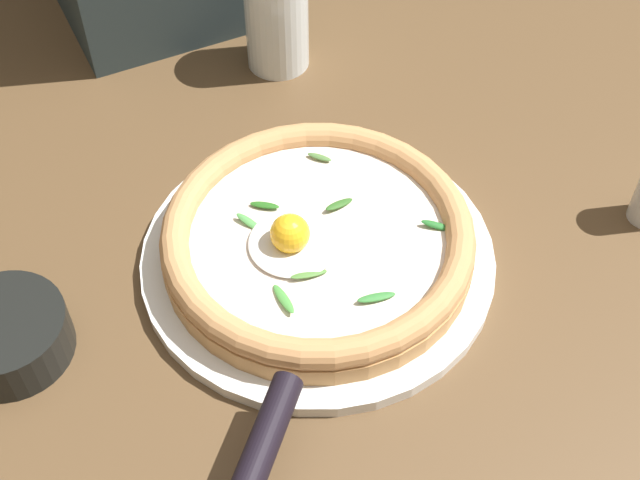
# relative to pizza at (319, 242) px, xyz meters

# --- Properties ---
(ground_plane) EXTENTS (2.40, 2.40, 0.03)m
(ground_plane) POSITION_rel_pizza_xyz_m (0.03, 0.00, -0.05)
(ground_plane) COLOR brown
(ground_plane) RESTS_ON ground
(pizza_plate) EXTENTS (0.30, 0.30, 0.01)m
(pizza_plate) POSITION_rel_pizza_xyz_m (0.00, -0.00, -0.02)
(pizza_plate) COLOR white
(pizza_plate) RESTS_ON ground
(pizza) EXTENTS (0.26, 0.26, 0.05)m
(pizza) POSITION_rel_pizza_xyz_m (0.00, 0.00, 0.00)
(pizza) COLOR tan
(pizza) RESTS_ON pizza_plate
(side_bowl) EXTENTS (0.10, 0.10, 0.04)m
(side_bowl) POSITION_rel_pizza_xyz_m (-0.25, 0.04, -0.01)
(side_bowl) COLOR black
(side_bowl) RESTS_ON ground
(pizza_cutter) EXTENTS (0.13, 0.13, 0.09)m
(pizza_cutter) POSITION_rel_pizza_xyz_m (-0.14, -0.17, 0.01)
(pizza_cutter) COLOR silver
(pizza_cutter) RESTS_ON ground
(drinking_glass) EXTENTS (0.06, 0.06, 0.12)m
(drinking_glass) POSITION_rel_pizza_xyz_m (0.09, 0.26, 0.02)
(drinking_glass) COLOR silver
(drinking_glass) RESTS_ON ground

